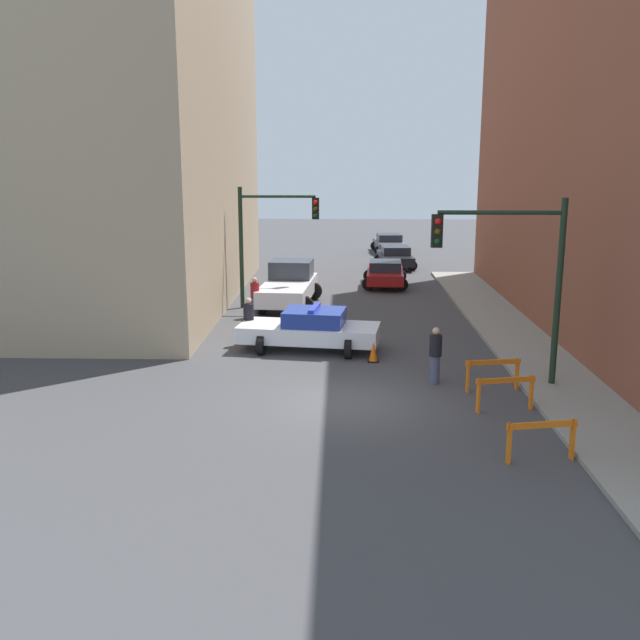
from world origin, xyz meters
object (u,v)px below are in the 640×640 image
(traffic_light_far, at_px, (266,230))
(pedestrian_crossing, at_px, (249,320))
(parked_car_near, at_px, (385,273))
(parked_car_mid, at_px, (395,256))
(white_truck, at_px, (289,285))
(barrier_front, at_px, (541,434))
(pedestrian_sidewalk, at_px, (435,354))
(pedestrian_corner, at_px, (255,297))
(barrier_back, at_px, (493,369))
(police_car, at_px, (310,329))
(traffic_cone, at_px, (373,352))
(traffic_light_near, at_px, (517,264))
(barrier_mid, at_px, (505,388))
(parked_car_far, at_px, (389,243))

(traffic_light_far, height_order, pedestrian_crossing, traffic_light_far)
(parked_car_near, distance_m, parked_car_mid, 6.43)
(white_truck, relative_size, barrier_front, 3.50)
(pedestrian_sidewalk, xyz_separation_m, barrier_front, (1.56, -5.43, -0.24))
(pedestrian_corner, distance_m, barrier_back, 12.10)
(pedestrian_corner, bearing_deg, parked_car_near, -142.07)
(pedestrian_corner, height_order, pedestrian_sidewalk, same)
(police_car, bearing_deg, traffic_light_far, 25.04)
(traffic_light_far, bearing_deg, barrier_back, -56.45)
(pedestrian_sidewalk, distance_m, traffic_cone, 2.83)
(pedestrian_corner, xyz_separation_m, pedestrian_sidewalk, (6.22, -8.66, 0.00))
(traffic_light_near, relative_size, parked_car_near, 1.18)
(parked_car_near, xyz_separation_m, pedestrian_corner, (-5.75, -7.58, 0.19))
(white_truck, bearing_deg, barrier_mid, -59.73)
(police_car, xyz_separation_m, pedestrian_corner, (-2.48, 5.08, 0.14))
(traffic_light_near, distance_m, barrier_back, 3.00)
(parked_car_near, bearing_deg, traffic_cone, -91.83)
(parked_car_near, bearing_deg, pedestrian_sidewalk, -85.27)
(parked_car_mid, xyz_separation_m, traffic_cone, (-2.18, -20.37, -0.36))
(parked_car_mid, xyz_separation_m, barrier_front, (1.05, -28.01, -0.06))
(police_car, xyz_separation_m, pedestrian_crossing, (-2.17, 0.70, 0.14))
(parked_car_mid, bearing_deg, white_truck, -118.50)
(police_car, bearing_deg, barrier_front, -141.66)
(police_car, xyz_separation_m, barrier_front, (5.31, -9.01, -0.11))
(traffic_light_near, distance_m, parked_car_far, 30.06)
(pedestrian_crossing, distance_m, barrier_front, 12.26)
(barrier_mid, distance_m, traffic_cone, 5.52)
(barrier_front, distance_m, barrier_back, 4.79)
(parked_car_near, bearing_deg, pedestrian_crossing, -111.45)
(traffic_light_near, relative_size, parked_car_mid, 1.19)
(traffic_light_near, height_order, traffic_cone, traffic_light_near)
(parked_car_near, distance_m, pedestrian_sidewalk, 16.24)
(parked_car_mid, bearing_deg, pedestrian_corner, -118.53)
(parked_car_mid, relative_size, pedestrian_crossing, 2.64)
(parked_car_near, height_order, barrier_mid, parked_car_near)
(pedestrian_crossing, xyz_separation_m, barrier_front, (7.48, -9.71, -0.24))
(pedestrian_sidewalk, height_order, barrier_front, pedestrian_sidewalk)
(white_truck, height_order, pedestrian_corner, white_truck)
(barrier_mid, xyz_separation_m, traffic_cone, (-3.17, 4.51, -0.30))
(parked_car_far, distance_m, pedestrian_sidewalk, 29.63)
(police_car, xyz_separation_m, pedestrian_sidewalk, (3.75, -3.58, 0.14))
(traffic_light_near, distance_m, parked_car_mid, 23.07)
(pedestrian_sidewalk, bearing_deg, traffic_light_near, -69.40)
(traffic_light_far, relative_size, police_car, 1.06)
(pedestrian_crossing, bearing_deg, pedestrian_corner, 149.21)
(traffic_light_near, height_order, pedestrian_sidewalk, traffic_light_near)
(traffic_light_near, bearing_deg, pedestrian_crossing, 150.55)
(traffic_light_far, bearing_deg, parked_car_far, 71.15)
(traffic_light_near, xyz_separation_m, barrier_front, (-0.55, -5.17, -2.91))
(parked_car_near, relative_size, pedestrian_corner, 2.64)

